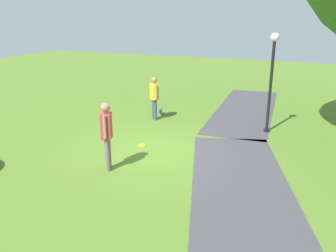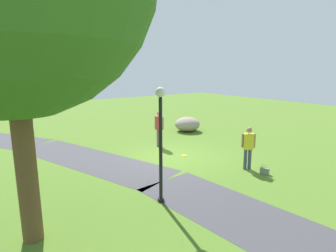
% 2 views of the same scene
% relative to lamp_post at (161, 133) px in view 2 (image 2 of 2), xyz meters
% --- Properties ---
extents(ground_plane, '(48.00, 48.00, 0.00)m').
position_rel_lamp_post_xyz_m(ground_plane, '(3.24, -2.76, -2.07)').
color(ground_plane, '#507426').
extents(footpath_segment_near, '(8.17, 2.99, 0.01)m').
position_rel_lamp_post_xyz_m(footpath_segment_near, '(-2.77, -1.31, -2.06)').
color(footpath_segment_near, '#413F44').
rests_on(footpath_segment_near, ground).
extents(footpath_segment_mid, '(8.32, 4.71, 0.01)m').
position_rel_lamp_post_xyz_m(footpath_segment_mid, '(5.01, 0.30, -2.06)').
color(footpath_segment_mid, '#413F44').
rests_on(footpath_segment_mid, ground).
extents(lamp_post, '(0.28, 0.28, 3.33)m').
position_rel_lamp_post_xyz_m(lamp_post, '(0.00, 0.00, 0.00)').
color(lamp_post, black).
rests_on(lamp_post, ground).
extents(lawn_boulder, '(1.93, 1.94, 0.89)m').
position_rel_lamp_post_xyz_m(lawn_boulder, '(6.72, -6.65, -1.63)').
color(lawn_boulder, gray).
rests_on(lawn_boulder, ground).
extents(woman_with_handbag, '(0.42, 0.43, 1.66)m').
position_rel_lamp_post_xyz_m(woman_with_handbag, '(0.24, -4.21, -1.11)').
color(woman_with_handbag, '#3C485F').
rests_on(woman_with_handbag, ground).
extents(man_near_boulder, '(0.48, 0.36, 1.80)m').
position_rel_lamp_post_xyz_m(man_near_boulder, '(4.87, -3.29, -1.02)').
color(man_near_boulder, '#75615F').
rests_on(man_near_boulder, ground).
extents(handbag_on_grass, '(0.34, 0.34, 0.31)m').
position_rel_lamp_post_xyz_m(handbag_on_grass, '(-0.48, -4.31, -1.93)').
color(handbag_on_grass, gray).
rests_on(handbag_on_grass, ground).
extents(backpack_by_boulder, '(0.28, 0.26, 0.40)m').
position_rel_lamp_post_xyz_m(backpack_by_boulder, '(7.13, -7.45, -1.88)').
color(backpack_by_boulder, navy).
rests_on(backpack_by_boulder, ground).
extents(frisbee_on_grass, '(0.22, 0.22, 0.02)m').
position_rel_lamp_post_xyz_m(frisbee_on_grass, '(2.96, -3.33, -2.06)').
color(frisbee_on_grass, yellow).
rests_on(frisbee_on_grass, ground).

